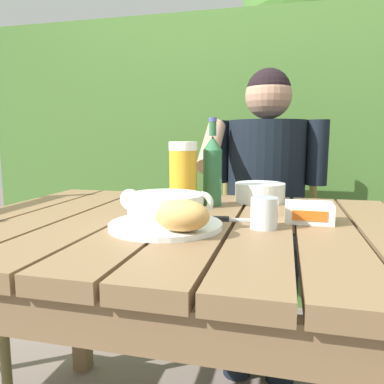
{
  "coord_description": "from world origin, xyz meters",
  "views": [
    {
      "loc": [
        0.19,
        -0.89,
        0.95
      ],
      "look_at": [
        -0.04,
        0.01,
        0.81
      ],
      "focal_mm": 34.95,
      "sensor_mm": 36.0,
      "label": 1
    }
  ],
  "objects_px": {
    "person_eating": "(264,193)",
    "butter_tub": "(309,212)",
    "chair_near_diner": "(266,239)",
    "diner_bowl": "(260,192)",
    "table_knife": "(228,219)",
    "serving_plate": "(166,225)",
    "beer_glass": "(183,175)",
    "water_glass_small": "(264,213)",
    "beer_bottle": "(212,169)",
    "soup_bowl": "(166,207)",
    "bread_roll": "(182,215)"
  },
  "relations": [
    {
      "from": "beer_glass",
      "to": "butter_tub",
      "type": "xyz_separation_m",
      "value": [
        0.35,
        -0.11,
        -0.07
      ]
    },
    {
      "from": "chair_near_diner",
      "to": "butter_tub",
      "type": "bearing_deg",
      "value": -80.48
    },
    {
      "from": "bread_roll",
      "to": "soup_bowl",
      "type": "bearing_deg",
      "value": 130.6
    },
    {
      "from": "bread_roll",
      "to": "beer_glass",
      "type": "relative_size",
      "value": 0.69
    },
    {
      "from": "table_knife",
      "to": "diner_bowl",
      "type": "bearing_deg",
      "value": 79.09
    },
    {
      "from": "chair_near_diner",
      "to": "water_glass_small",
      "type": "relative_size",
      "value": 13.08
    },
    {
      "from": "chair_near_diner",
      "to": "diner_bowl",
      "type": "bearing_deg",
      "value": -90.0
    },
    {
      "from": "person_eating",
      "to": "beer_bottle",
      "type": "bearing_deg",
      "value": -106.71
    },
    {
      "from": "soup_bowl",
      "to": "beer_bottle",
      "type": "bearing_deg",
      "value": 80.52
    },
    {
      "from": "person_eating",
      "to": "butter_tub",
      "type": "height_order",
      "value": "person_eating"
    },
    {
      "from": "chair_near_diner",
      "to": "diner_bowl",
      "type": "height_order",
      "value": "chair_near_diner"
    },
    {
      "from": "chair_near_diner",
      "to": "beer_glass",
      "type": "bearing_deg",
      "value": -106.8
    },
    {
      "from": "beer_bottle",
      "to": "water_glass_small",
      "type": "height_order",
      "value": "beer_bottle"
    },
    {
      "from": "beer_bottle",
      "to": "person_eating",
      "type": "bearing_deg",
      "value": 73.29
    },
    {
      "from": "bread_roll",
      "to": "beer_glass",
      "type": "bearing_deg",
      "value": 104.7
    },
    {
      "from": "person_eating",
      "to": "serving_plate",
      "type": "xyz_separation_m",
      "value": [
        -0.19,
        -0.75,
        0.03
      ]
    },
    {
      "from": "soup_bowl",
      "to": "beer_glass",
      "type": "bearing_deg",
      "value": 95.76
    },
    {
      "from": "serving_plate",
      "to": "table_knife",
      "type": "xyz_separation_m",
      "value": [
        0.13,
        0.1,
        -0.0
      ]
    },
    {
      "from": "person_eating",
      "to": "butter_tub",
      "type": "xyz_separation_m",
      "value": [
        0.14,
        -0.61,
        0.05
      ]
    },
    {
      "from": "serving_plate",
      "to": "diner_bowl",
      "type": "bearing_deg",
      "value": 65.01
    },
    {
      "from": "diner_bowl",
      "to": "serving_plate",
      "type": "bearing_deg",
      "value": -114.99
    },
    {
      "from": "butter_tub",
      "to": "diner_bowl",
      "type": "height_order",
      "value": "diner_bowl"
    },
    {
      "from": "table_knife",
      "to": "serving_plate",
      "type": "bearing_deg",
      "value": -141.68
    },
    {
      "from": "person_eating",
      "to": "beer_glass",
      "type": "xyz_separation_m",
      "value": [
        -0.21,
        -0.51,
        0.12
      ]
    },
    {
      "from": "butter_tub",
      "to": "table_knife",
      "type": "distance_m",
      "value": 0.2
    },
    {
      "from": "serving_plate",
      "to": "diner_bowl",
      "type": "xyz_separation_m",
      "value": [
        0.19,
        0.4,
        0.02
      ]
    },
    {
      "from": "soup_bowl",
      "to": "table_knife",
      "type": "bearing_deg",
      "value": 38.32
    },
    {
      "from": "person_eating",
      "to": "serving_plate",
      "type": "height_order",
      "value": "person_eating"
    },
    {
      "from": "person_eating",
      "to": "bread_roll",
      "type": "distance_m",
      "value": 0.83
    },
    {
      "from": "butter_tub",
      "to": "table_knife",
      "type": "bearing_deg",
      "value": -169.2
    },
    {
      "from": "bread_roll",
      "to": "beer_glass",
      "type": "distance_m",
      "value": 0.33
    },
    {
      "from": "serving_plate",
      "to": "water_glass_small",
      "type": "distance_m",
      "value": 0.23
    },
    {
      "from": "person_eating",
      "to": "bread_roll",
      "type": "relative_size",
      "value": 9.23
    },
    {
      "from": "bread_roll",
      "to": "diner_bowl",
      "type": "relative_size",
      "value": 0.84
    },
    {
      "from": "diner_bowl",
      "to": "water_glass_small",
      "type": "bearing_deg",
      "value": -84.71
    },
    {
      "from": "water_glass_small",
      "to": "diner_bowl",
      "type": "xyz_separation_m",
      "value": [
        -0.03,
        0.36,
        -0.01
      ]
    },
    {
      "from": "beer_glass",
      "to": "diner_bowl",
      "type": "bearing_deg",
      "value": 36.62
    },
    {
      "from": "diner_bowl",
      "to": "butter_tub",
      "type": "bearing_deg",
      "value": -62.72
    },
    {
      "from": "serving_plate",
      "to": "bread_roll",
      "type": "xyz_separation_m",
      "value": [
        0.06,
        -0.07,
        0.04
      ]
    },
    {
      "from": "chair_near_diner",
      "to": "table_knife",
      "type": "relative_size",
      "value": 6.51
    },
    {
      "from": "chair_near_diner",
      "to": "person_eating",
      "type": "height_order",
      "value": "person_eating"
    },
    {
      "from": "soup_bowl",
      "to": "butter_tub",
      "type": "bearing_deg",
      "value": 23.34
    },
    {
      "from": "water_glass_small",
      "to": "beer_glass",
      "type": "bearing_deg",
      "value": 141.23
    },
    {
      "from": "beer_glass",
      "to": "beer_bottle",
      "type": "distance_m",
      "value": 0.1
    },
    {
      "from": "serving_plate",
      "to": "table_knife",
      "type": "distance_m",
      "value": 0.17
    },
    {
      "from": "chair_near_diner",
      "to": "beer_glass",
      "type": "height_order",
      "value": "same"
    },
    {
      "from": "beer_glass",
      "to": "water_glass_small",
      "type": "xyz_separation_m",
      "value": [
        0.25,
        -0.2,
        -0.06
      ]
    },
    {
      "from": "serving_plate",
      "to": "water_glass_small",
      "type": "height_order",
      "value": "water_glass_small"
    },
    {
      "from": "person_eating",
      "to": "beer_glass",
      "type": "relative_size",
      "value": 6.34
    },
    {
      "from": "person_eating",
      "to": "beer_bottle",
      "type": "distance_m",
      "value": 0.49
    }
  ]
}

